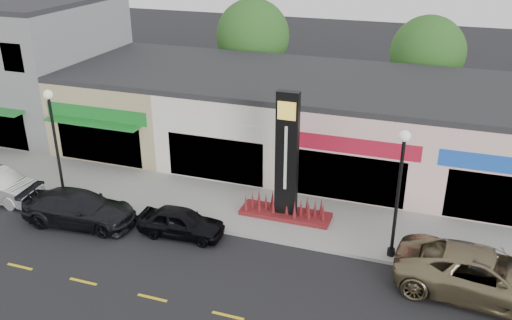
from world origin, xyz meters
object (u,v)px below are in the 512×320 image
(car_black_sedan, at_px, (181,222))
(car_gold_suv, at_px, (484,275))
(car_dark_sedan, at_px, (79,208))
(lamp_west_near, at_px, (54,133))
(lamp_east_near, at_px, (399,182))
(pylon_sign, at_px, (286,174))

(car_black_sedan, distance_m, car_gold_suv, 12.33)
(car_dark_sedan, bearing_deg, lamp_west_near, 46.53)
(car_black_sedan, bearing_deg, lamp_east_near, -85.16)
(lamp_east_near, height_order, pylon_sign, pylon_sign)
(lamp_west_near, height_order, car_black_sedan, lamp_west_near)
(lamp_east_near, xyz_separation_m, pylon_sign, (-5.00, 1.70, -1.20))
(car_gold_suv, bearing_deg, pylon_sign, 75.43)
(lamp_east_near, height_order, car_gold_suv, lamp_east_near)
(pylon_sign, height_order, car_gold_suv, pylon_sign)
(pylon_sign, bearing_deg, lamp_west_near, -171.23)
(lamp_east_near, relative_size, pylon_sign, 0.91)
(pylon_sign, distance_m, car_dark_sedan, 9.53)
(lamp_east_near, relative_size, car_dark_sedan, 1.04)
(car_dark_sedan, relative_size, car_gold_suv, 0.82)
(car_gold_suv, bearing_deg, car_black_sedan, 94.59)
(lamp_west_near, relative_size, car_black_sedan, 1.43)
(pylon_sign, relative_size, car_black_sedan, 1.57)
(car_gold_suv, bearing_deg, car_dark_sedan, 96.72)
(pylon_sign, relative_size, car_dark_sedan, 1.14)
(car_dark_sedan, xyz_separation_m, car_gold_suv, (17.16, 0.43, 0.12))
(lamp_west_near, height_order, pylon_sign, pylon_sign)
(pylon_sign, xyz_separation_m, car_gold_suv, (8.42, -3.04, -1.39))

